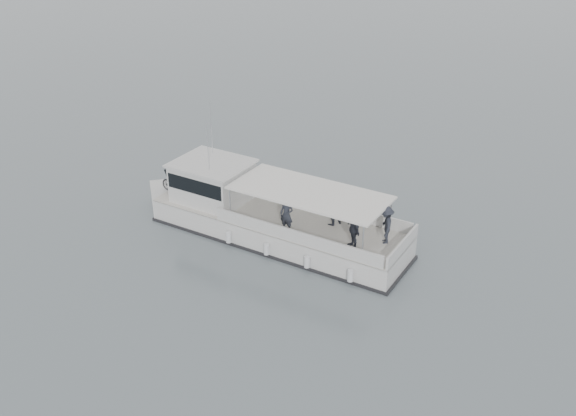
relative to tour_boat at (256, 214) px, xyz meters
The scene contains 2 objects.
ground 4.92m from the tour_boat, 146.13° to the right, with size 1400.00×1400.00×0.00m, color #566165.
tour_boat is the anchor object (origin of this frame).
Camera 1 is at (18.47, -16.53, 13.63)m, focal length 40.00 mm.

